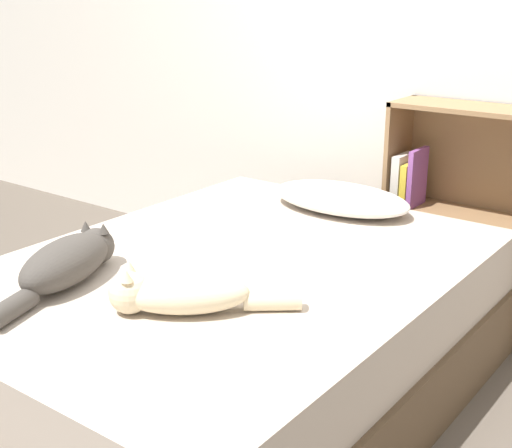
{
  "coord_description": "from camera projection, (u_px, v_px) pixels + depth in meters",
  "views": [
    {
      "loc": [
        1.41,
        -1.73,
        1.4
      ],
      "look_at": [
        0.0,
        0.14,
        0.61
      ],
      "focal_mm": 50.0,
      "sensor_mm": 36.0,
      "label": 1
    }
  ],
  "objects": [
    {
      "name": "bookshelf",
      "position": [
        474.0,
        211.0,
        3.06
      ],
      "size": [
        0.76,
        0.26,
        0.93
      ],
      "color": "#8E6B47",
      "rests_on": "ground_plane"
    },
    {
      "name": "bed",
      "position": [
        232.0,
        332.0,
        2.48
      ],
      "size": [
        1.4,
        1.89,
        0.51
      ],
      "color": "brown",
      "rests_on": "ground_plane"
    },
    {
      "name": "pillow",
      "position": [
        340.0,
        198.0,
        2.95
      ],
      "size": [
        0.61,
        0.35,
        0.1
      ],
      "color": "white",
      "rests_on": "bed"
    },
    {
      "name": "cat_dark",
      "position": [
        68.0,
        262.0,
        2.22
      ],
      "size": [
        0.28,
        0.58,
        0.15
      ],
      "rotation": [
        0.0,
        0.0,
        1.86
      ],
      "color": "#47423D",
      "rests_on": "bed"
    },
    {
      "name": "ground_plane",
      "position": [
        232.0,
        395.0,
        2.56
      ],
      "size": [
        8.0,
        8.0,
        0.0
      ],
      "primitive_type": "plane",
      "color": "brown"
    },
    {
      "name": "cat_light",
      "position": [
        179.0,
        293.0,
        2.02
      ],
      "size": [
        0.47,
        0.41,
        0.14
      ],
      "rotation": [
        0.0,
        0.0,
        3.82
      ],
      "color": "beige",
      "rests_on": "bed"
    },
    {
      "name": "wall_back",
      "position": [
        413.0,
        20.0,
        3.14
      ],
      "size": [
        8.0,
        0.06,
        2.5
      ],
      "color": "white",
      "rests_on": "ground_plane"
    }
  ]
}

